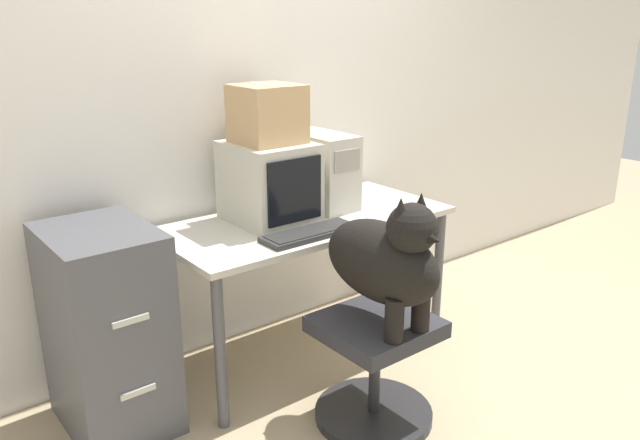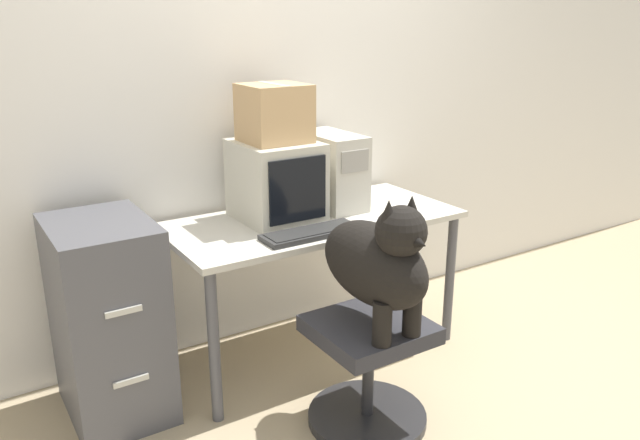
% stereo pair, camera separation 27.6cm
% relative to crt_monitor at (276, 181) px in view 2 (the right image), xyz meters
% --- Properties ---
extents(ground_plane, '(12.00, 12.00, 0.00)m').
position_rel_crt_monitor_xyz_m(ground_plane, '(0.16, -0.42, -0.93)').
color(ground_plane, tan).
extents(wall_back, '(8.00, 0.05, 2.60)m').
position_rel_crt_monitor_xyz_m(wall_back, '(0.16, 0.32, 0.37)').
color(wall_back, white).
rests_on(wall_back, ground_plane).
extents(desk, '(1.46, 0.68, 0.74)m').
position_rel_crt_monitor_xyz_m(desk, '(0.16, -0.08, -0.28)').
color(desk, beige).
rests_on(desk, ground_plane).
extents(crt_monitor, '(0.36, 0.42, 0.38)m').
position_rel_crt_monitor_xyz_m(crt_monitor, '(0.00, 0.00, 0.00)').
color(crt_monitor, beige).
rests_on(crt_monitor, desk).
extents(pc_tower, '(0.21, 0.42, 0.39)m').
position_rel_crt_monitor_xyz_m(pc_tower, '(0.35, 0.04, 0.00)').
color(pc_tower, beige).
rests_on(pc_tower, desk).
extents(keyboard, '(0.47, 0.16, 0.03)m').
position_rel_crt_monitor_xyz_m(keyboard, '(0.01, -0.31, -0.18)').
color(keyboard, '#2D2D2D').
rests_on(keyboard, desk).
extents(computer_mouse, '(0.07, 0.04, 0.03)m').
position_rel_crt_monitor_xyz_m(computer_mouse, '(0.30, -0.33, -0.18)').
color(computer_mouse, silver).
rests_on(computer_mouse, desk).
extents(office_chair, '(0.52, 0.52, 0.48)m').
position_rel_crt_monitor_xyz_m(office_chair, '(0.03, -0.73, -0.67)').
color(office_chair, '#262628').
rests_on(office_chair, ground_plane).
extents(dog, '(0.27, 0.59, 0.58)m').
position_rel_crt_monitor_xyz_m(dog, '(0.03, -0.78, -0.16)').
color(dog, black).
rests_on(dog, office_chair).
extents(filing_cabinet, '(0.41, 0.56, 0.89)m').
position_rel_crt_monitor_xyz_m(filing_cabinet, '(-0.86, -0.05, -0.49)').
color(filing_cabinet, '#4C4C51').
rests_on(filing_cabinet, ground_plane).
extents(cardboard_box, '(0.29, 0.28, 0.27)m').
position_rel_crt_monitor_xyz_m(cardboard_box, '(0.00, 0.00, 0.33)').
color(cardboard_box, tan).
rests_on(cardboard_box, crt_monitor).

